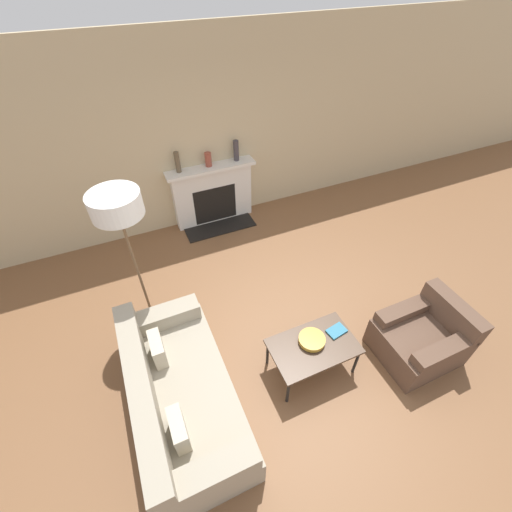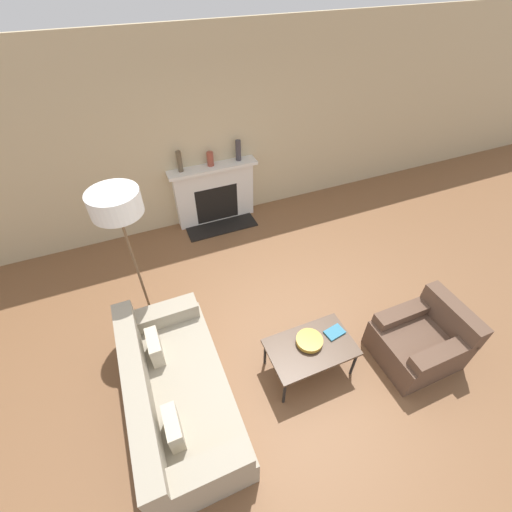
# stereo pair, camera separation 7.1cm
# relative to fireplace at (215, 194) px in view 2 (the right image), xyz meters

# --- Properties ---
(ground_plane) EXTENTS (18.00, 18.00, 0.00)m
(ground_plane) POSITION_rel_fireplace_xyz_m (-0.04, -2.95, -0.50)
(ground_plane) COLOR brown
(wall_back) EXTENTS (18.00, 0.06, 2.90)m
(wall_back) POSITION_rel_fireplace_xyz_m (-0.04, 0.15, 0.95)
(wall_back) COLOR #C6B289
(wall_back) RESTS_ON ground_plane
(fireplace) EXTENTS (1.43, 0.59, 1.02)m
(fireplace) POSITION_rel_fireplace_xyz_m (0.00, 0.00, 0.00)
(fireplace) COLOR silver
(fireplace) RESTS_ON ground_plane
(couch) EXTENTS (0.90, 1.89, 0.80)m
(couch) POSITION_rel_fireplace_xyz_m (-1.38, -3.01, -0.19)
(couch) COLOR #9E937F
(couch) RESTS_ON ground_plane
(armchair_near) EXTENTS (0.88, 0.76, 0.73)m
(armchair_near) POSITION_rel_fireplace_xyz_m (1.33, -3.45, -0.22)
(armchair_near) COLOR brown
(armchair_near) RESTS_ON ground_plane
(coffee_table) EXTENTS (0.93, 0.57, 0.45)m
(coffee_table) POSITION_rel_fireplace_xyz_m (0.07, -3.13, -0.09)
(coffee_table) COLOR #4C3828
(coffee_table) RESTS_ON ground_plane
(bowl) EXTENTS (0.29, 0.29, 0.06)m
(bowl) POSITION_rel_fireplace_xyz_m (0.07, -3.08, -0.01)
(bowl) COLOR #BC8E2D
(bowl) RESTS_ON coffee_table
(book) EXTENTS (0.23, 0.17, 0.02)m
(book) POSITION_rel_fireplace_xyz_m (0.39, -3.08, -0.04)
(book) COLOR teal
(book) RESTS_ON coffee_table
(floor_lamp) EXTENTS (0.51, 0.51, 1.88)m
(floor_lamp) POSITION_rel_fireplace_xyz_m (-1.43, -1.69, 1.16)
(floor_lamp) COLOR brown
(floor_lamp) RESTS_ON ground_plane
(mantel_vase_left) EXTENTS (0.08, 0.08, 0.32)m
(mantel_vase_left) POSITION_rel_fireplace_xyz_m (-0.49, 0.02, 0.68)
(mantel_vase_left) COLOR brown
(mantel_vase_left) RESTS_ON fireplace
(mantel_vase_center_left) EXTENTS (0.10, 0.10, 0.22)m
(mantel_vase_center_left) POSITION_rel_fireplace_xyz_m (-0.02, 0.02, 0.63)
(mantel_vase_center_left) COLOR brown
(mantel_vase_center_left) RESTS_ON fireplace
(mantel_vase_center_right) EXTENTS (0.09, 0.09, 0.32)m
(mantel_vase_center_right) POSITION_rel_fireplace_xyz_m (0.45, 0.02, 0.69)
(mantel_vase_center_right) COLOR #3D383D
(mantel_vase_center_right) RESTS_ON fireplace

